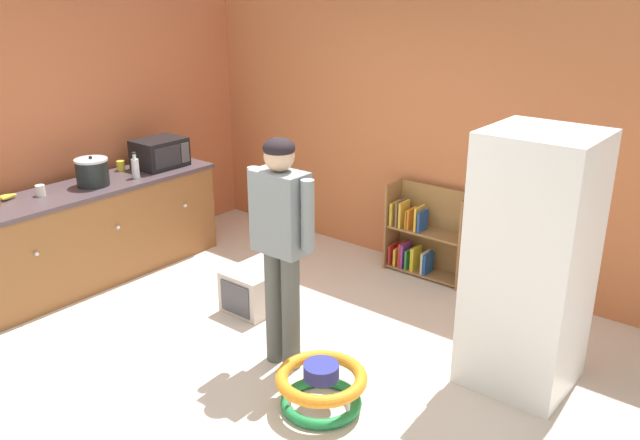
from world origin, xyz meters
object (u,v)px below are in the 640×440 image
object	(u,v)px
kitchen_counter	(99,231)
microwave	(160,153)
white_cup	(40,190)
yellow_cup	(121,166)
clear_bottle	(135,168)
banana_bunch	(8,196)
refrigerator	(531,263)
baby_walker	(321,386)
standing_person	(281,234)
pet_carrier	(258,288)
crock_pot	(92,172)
bookshelf	(425,237)

from	to	relation	value
kitchen_counter	microwave	bearing A→B (deg)	90.59
microwave	white_cup	xyz separation A→B (m)	(-0.06, -1.24, -0.09)
kitchen_counter	yellow_cup	distance (m)	0.69
clear_bottle	banana_bunch	bearing A→B (deg)	-105.61
refrigerator	baby_walker	distance (m)	1.60
standing_person	baby_walker	world-z (taller)	standing_person
pet_carrier	yellow_cup	bearing A→B (deg)	-179.54
kitchen_counter	clear_bottle	xyz separation A→B (m)	(0.12, 0.38, 0.55)
crock_pot	yellow_cup	world-z (taller)	crock_pot
bookshelf	white_cup	bearing A→B (deg)	-134.66
baby_walker	yellow_cup	size ratio (longest dim) A/B	6.36
banana_bunch	refrigerator	bearing A→B (deg)	21.12
bookshelf	white_cup	distance (m)	3.47
kitchen_counter	pet_carrier	distance (m)	1.69
bookshelf	pet_carrier	bearing A→B (deg)	-116.07
pet_carrier	yellow_cup	size ratio (longest dim) A/B	5.81
refrigerator	baby_walker	world-z (taller)	refrigerator
standing_person	microwave	world-z (taller)	standing_person
refrigerator	pet_carrier	size ratio (longest dim) A/B	3.22
banana_bunch	baby_walker	bearing A→B (deg)	7.38
standing_person	yellow_cup	distance (m)	2.61
kitchen_counter	clear_bottle	world-z (taller)	clear_bottle
baby_walker	clear_bottle	distance (m)	2.98
standing_person	clear_bottle	xyz separation A→B (m)	(-2.23, 0.44, -0.02)
standing_person	baby_walker	bearing A→B (deg)	-23.49
refrigerator	yellow_cup	size ratio (longest dim) A/B	18.74
crock_pot	clear_bottle	bearing A→B (deg)	76.14
crock_pot	banana_bunch	distance (m)	0.72
bookshelf	standing_person	bearing A→B (deg)	-89.48
refrigerator	banana_bunch	world-z (taller)	refrigerator
pet_carrier	yellow_cup	distance (m)	1.96
bookshelf	baby_walker	xyz separation A→B (m)	(0.56, -2.26, -0.21)
banana_bunch	clear_bottle	size ratio (longest dim) A/B	0.63
crock_pot	banana_bunch	xyz separation A→B (m)	(-0.21, -0.69, -0.10)
refrigerator	pet_carrier	xyz separation A→B (m)	(-2.17, -0.37, -0.71)
pet_carrier	bookshelf	bearing A→B (deg)	63.93
pet_carrier	clear_bottle	world-z (taller)	clear_bottle
pet_carrier	crock_pot	xyz separation A→B (m)	(-1.58, -0.47, 0.84)
bookshelf	baby_walker	world-z (taller)	bookshelf
bookshelf	banana_bunch	size ratio (longest dim) A/B	5.45
refrigerator	pet_carrier	distance (m)	2.32
yellow_cup	standing_person	bearing A→B (deg)	-11.16
bookshelf	white_cup	size ratio (longest dim) A/B	8.95
refrigerator	bookshelf	distance (m)	1.90
standing_person	microwave	xyz separation A→B (m)	(-2.36, 0.83, 0.02)
standing_person	microwave	bearing A→B (deg)	160.55
microwave	white_cup	size ratio (longest dim) A/B	5.05
baby_walker	microwave	xyz separation A→B (m)	(-2.91, 1.07, 0.88)
standing_person	clear_bottle	world-z (taller)	standing_person
baby_walker	clear_bottle	size ratio (longest dim) A/B	2.46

